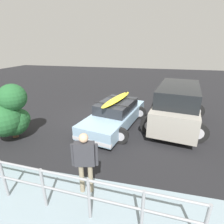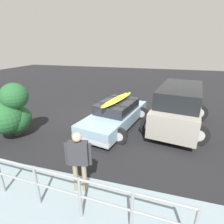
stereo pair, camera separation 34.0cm
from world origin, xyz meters
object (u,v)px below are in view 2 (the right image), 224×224
Objects in this scene: sedan_car at (116,114)px; bush_near_left at (12,114)px; suv_car at (178,106)px; person_bystander at (79,157)px.

bush_near_left is (3.78, 2.21, 0.45)m from sedan_car.
person_bystander is (2.69, 4.84, 0.02)m from suv_car.
sedan_car is 4.40m from bush_near_left.
person_bystander is at bearing 153.61° from bush_near_left.
suv_car is 2.73× the size of person_bystander.
suv_car reaches higher than person_bystander.
suv_car is (-2.79, -0.70, 0.43)m from sedan_car.
bush_near_left reaches higher than sedan_car.
sedan_car is 4.16m from person_bystander.
sedan_car is at bearing -149.67° from bush_near_left.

